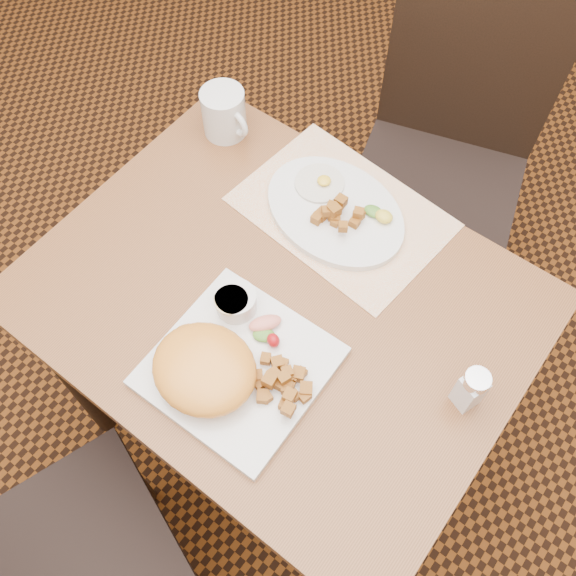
# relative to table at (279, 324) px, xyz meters

# --- Properties ---
(ground) EXTENTS (8.00, 8.00, 0.00)m
(ground) POSITION_rel_table_xyz_m (0.00, 0.00, -0.64)
(ground) COLOR black
(ground) RESTS_ON ground
(table) EXTENTS (0.90, 0.70, 0.75)m
(table) POSITION_rel_table_xyz_m (0.00, 0.00, 0.00)
(table) COLOR brown
(table) RESTS_ON ground
(chair_far) EXTENTS (0.53, 0.53, 0.97)m
(chair_far) POSITION_rel_table_xyz_m (0.00, 0.70, -0.10)
(chair_far) COLOR black
(chair_far) RESTS_ON ground
(placemat) EXTENTS (0.43, 0.32, 0.00)m
(placemat) POSITION_rel_table_xyz_m (-0.02, 0.23, 0.11)
(placemat) COLOR white
(placemat) RESTS_ON table
(plate_square) EXTENTS (0.29, 0.29, 0.02)m
(plate_square) POSITION_rel_table_xyz_m (0.03, -0.15, 0.12)
(plate_square) COLOR silver
(plate_square) RESTS_ON table
(plate_oval) EXTENTS (0.34, 0.27, 0.02)m
(plate_oval) POSITION_rel_table_xyz_m (-0.03, 0.22, 0.12)
(plate_oval) COLOR silver
(plate_oval) RESTS_ON placemat
(hollandaise_mound) EXTENTS (0.19, 0.16, 0.07)m
(hollandaise_mound) POSITION_rel_table_xyz_m (0.00, -0.20, 0.16)
(hollandaise_mound) COLOR #F99D30
(hollandaise_mound) RESTS_ON plate_square
(ramekin) EXTENTS (0.07, 0.08, 0.04)m
(ramekin) POSITION_rel_table_xyz_m (-0.04, -0.07, 0.15)
(ramekin) COLOR silver
(ramekin) RESTS_ON plate_square
(garnish_sq) EXTENTS (0.08, 0.07, 0.03)m
(garnish_sq) POSITION_rel_table_xyz_m (0.03, -0.08, 0.14)
(garnish_sq) COLOR #387223
(garnish_sq) RESTS_ON plate_square
(fried_egg) EXTENTS (0.10, 0.10, 0.02)m
(fried_egg) POSITION_rel_table_xyz_m (-0.09, 0.25, 0.13)
(fried_egg) COLOR white
(fried_egg) RESTS_ON plate_oval
(garnish_ov) EXTENTS (0.06, 0.03, 0.02)m
(garnish_ov) POSITION_rel_table_xyz_m (0.05, 0.25, 0.14)
(garnish_ov) COLOR #387223
(garnish_ov) RESTS_ON plate_oval
(salt_shaker) EXTENTS (0.05, 0.05, 0.10)m
(salt_shaker) POSITION_rel_table_xyz_m (0.37, 0.03, 0.16)
(salt_shaker) COLOR white
(salt_shaker) RESTS_ON table
(coffee_mug) EXTENTS (0.12, 0.09, 0.10)m
(coffee_mug) POSITION_rel_table_xyz_m (-0.34, 0.26, 0.16)
(coffee_mug) COLOR silver
(coffee_mug) RESTS_ON table
(home_fries_sq) EXTENTS (0.12, 0.10, 0.04)m
(home_fries_sq) POSITION_rel_table_xyz_m (0.12, -0.14, 0.14)
(home_fries_sq) COLOR #A8621B
(home_fries_sq) RESTS_ON plate_square
(home_fries_ov) EXTENTS (0.08, 0.08, 0.04)m
(home_fries_ov) POSITION_rel_table_xyz_m (-0.01, 0.20, 0.15)
(home_fries_ov) COLOR #A8621B
(home_fries_ov) RESTS_ON plate_oval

